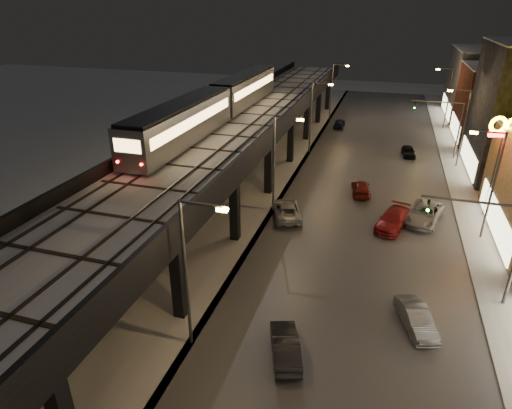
% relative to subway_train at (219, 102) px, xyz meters
% --- Properties ---
extents(road_surface, '(17.00, 120.00, 0.06)m').
position_rel_subway_train_xyz_m(road_surface, '(16.00, -2.72, -8.28)').
color(road_surface, '#46474D').
rests_on(road_surface, ground).
extents(sidewalk_right, '(4.00, 120.00, 0.14)m').
position_rel_subway_train_xyz_m(sidewalk_right, '(26.00, -2.72, -8.24)').
color(sidewalk_right, '#9FA1A8').
rests_on(sidewalk_right, ground).
extents(under_viaduct_pavement, '(11.00, 120.00, 0.06)m').
position_rel_subway_train_xyz_m(under_viaduct_pavement, '(2.50, -2.72, -8.28)').
color(under_viaduct_pavement, '#9FA1A8').
rests_on(under_viaduct_pavement, ground).
extents(elevated_viaduct, '(9.00, 100.00, 6.30)m').
position_rel_subway_train_xyz_m(elevated_viaduct, '(2.50, -5.87, -2.69)').
color(elevated_viaduct, black).
rests_on(elevated_viaduct, ground).
extents(viaduct_trackbed, '(8.40, 100.00, 0.32)m').
position_rel_subway_train_xyz_m(viaduct_trackbed, '(2.49, -5.75, -1.92)').
color(viaduct_trackbed, '#B2B7C1').
rests_on(viaduct_trackbed, elevated_viaduct).
extents(viaduct_parapet_streetside, '(0.30, 100.00, 1.10)m').
position_rel_subway_train_xyz_m(viaduct_parapet_streetside, '(6.85, -5.72, -1.46)').
color(viaduct_parapet_streetside, black).
rests_on(viaduct_parapet_streetside, elevated_viaduct).
extents(viaduct_parapet_far, '(0.30, 100.00, 1.10)m').
position_rel_subway_train_xyz_m(viaduct_parapet_far, '(-1.85, -5.72, -1.46)').
color(viaduct_parapet_far, black).
rests_on(viaduct_parapet_far, elevated_viaduct).
extents(building_e, '(12.20, 12.20, 10.16)m').
position_rel_subway_train_xyz_m(building_e, '(32.49, 24.28, -3.23)').
color(building_e, '#541B13').
rests_on(building_e, ground).
extents(building_f, '(12.20, 16.20, 11.16)m').
position_rel_subway_train_xyz_m(building_f, '(32.49, 38.28, -2.73)').
color(building_f, '#404048').
rests_on(building_f, ground).
extents(streetlight_left_1, '(2.57, 0.28, 9.00)m').
position_rel_subway_train_xyz_m(streetlight_left_1, '(8.07, -24.72, -3.07)').
color(streetlight_left_1, '#38383A').
rests_on(streetlight_left_1, ground).
extents(streetlight_left_2, '(2.57, 0.28, 9.00)m').
position_rel_subway_train_xyz_m(streetlight_left_2, '(8.07, -6.72, -3.07)').
color(streetlight_left_2, '#38383A').
rests_on(streetlight_left_2, ground).
extents(streetlight_right_2, '(2.56, 0.28, 9.00)m').
position_rel_subway_train_xyz_m(streetlight_right_2, '(25.23, -6.72, -3.07)').
color(streetlight_right_2, '#38383A').
rests_on(streetlight_right_2, ground).
extents(streetlight_left_3, '(2.57, 0.28, 9.00)m').
position_rel_subway_train_xyz_m(streetlight_left_3, '(8.07, 11.28, -3.07)').
color(streetlight_left_3, '#38383A').
rests_on(streetlight_left_3, ground).
extents(streetlight_right_3, '(2.56, 0.28, 9.00)m').
position_rel_subway_train_xyz_m(streetlight_right_3, '(25.23, 11.28, -3.07)').
color(streetlight_right_3, '#38383A').
rests_on(streetlight_right_3, ground).
extents(streetlight_left_4, '(2.57, 0.28, 9.00)m').
position_rel_subway_train_xyz_m(streetlight_left_4, '(8.07, 29.28, -3.07)').
color(streetlight_left_4, '#38383A').
rests_on(streetlight_left_4, ground).
extents(streetlight_right_4, '(2.56, 0.28, 9.00)m').
position_rel_subway_train_xyz_m(streetlight_right_4, '(25.23, 29.28, -3.07)').
color(streetlight_right_4, '#38383A').
rests_on(streetlight_right_4, ground).
extents(traffic_light_rig_a, '(6.10, 0.34, 7.00)m').
position_rel_subway_train_xyz_m(traffic_light_rig_a, '(24.34, -15.72, -3.81)').
color(traffic_light_rig_a, '#38383A').
rests_on(traffic_light_rig_a, ground).
extents(traffic_light_rig_b, '(6.10, 0.34, 7.00)m').
position_rel_subway_train_xyz_m(traffic_light_rig_b, '(24.34, 14.28, -3.81)').
color(traffic_light_rig_b, '#38383A').
rests_on(traffic_light_rig_b, ground).
extents(subway_train, '(2.84, 34.25, 3.40)m').
position_rel_subway_train_xyz_m(subway_train, '(0.00, 0.00, 0.00)').
color(subway_train, gray).
rests_on(subway_train, viaduct_trackbed).
extents(car_near_white, '(2.70, 4.34, 1.35)m').
position_rel_subway_train_xyz_m(car_near_white, '(13.15, -24.14, -7.63)').
color(car_near_white, black).
rests_on(car_near_white, ground).
extents(car_mid_silver, '(3.96, 5.61, 1.42)m').
position_rel_subway_train_xyz_m(car_mid_silver, '(9.30, -7.64, -7.60)').
color(car_mid_silver, '#919397').
rests_on(car_mid_silver, ground).
extents(car_mid_dark, '(2.31, 4.45, 1.23)m').
position_rel_subway_train_xyz_m(car_mid_dark, '(15.30, -0.35, -7.69)').
color(car_mid_dark, maroon).
rests_on(car_mid_dark, ground).
extents(car_far_white, '(1.55, 3.84, 1.31)m').
position_rel_subway_train_xyz_m(car_far_white, '(9.96, 25.12, -7.65)').
color(car_far_white, black).
rests_on(car_far_white, ground).
extents(car_onc_silver, '(2.64, 4.22, 1.31)m').
position_rel_subway_train_xyz_m(car_onc_silver, '(20.02, -19.65, -7.65)').
color(car_onc_silver, '#575D67').
rests_on(car_onc_silver, ground).
extents(car_onc_dark, '(3.88, 5.90, 1.51)m').
position_rel_subway_train_xyz_m(car_onc_dark, '(21.12, -4.95, -7.55)').
color(car_onc_dark, gray).
rests_on(car_onc_dark, ground).
extents(car_onc_white, '(3.27, 5.39, 1.46)m').
position_rel_subway_train_xyz_m(car_onc_white, '(18.49, -6.92, -7.58)').
color(car_onc_white, maroon).
rests_on(car_onc_white, ground).
extents(car_onc_red, '(1.89, 3.81, 1.25)m').
position_rel_subway_train_xyz_m(car_onc_red, '(20.09, 13.51, -7.68)').
color(car_onc_red, black).
rests_on(car_onc_red, ground).
extents(sign_mcdonalds, '(2.71, 0.70, 9.13)m').
position_rel_subway_train_xyz_m(sign_mcdonalds, '(26.50, -1.96, -1.01)').
color(sign_mcdonalds, '#38383A').
rests_on(sign_mcdonalds, ground).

